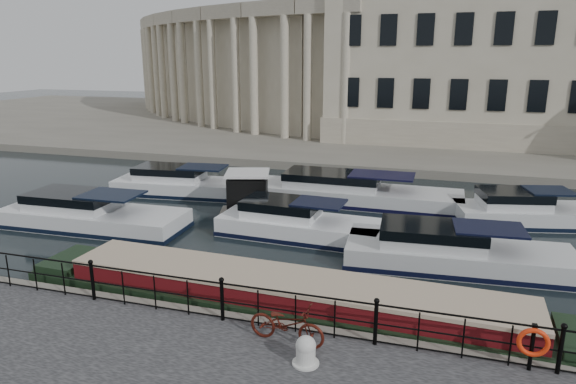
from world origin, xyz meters
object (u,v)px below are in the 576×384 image
object	(u,v)px
life_ring_post	(533,343)
harbour_hut	(248,196)
bicycle	(287,324)
mooring_bollard	(306,351)
narrowboat	(288,304)

from	to	relation	value
life_ring_post	harbour_hut	size ratio (longest dim) A/B	0.35
bicycle	mooring_bollard	xyz separation A→B (m)	(0.67, -0.73, -0.18)
bicycle	mooring_bollard	size ratio (longest dim) A/B	2.79
mooring_bollard	harbour_hut	world-z (taller)	harbour_hut
narrowboat	harbour_hut	size ratio (longest dim) A/B	5.28
life_ring_post	harbour_hut	world-z (taller)	harbour_hut
mooring_bollard	harbour_hut	bearing A→B (deg)	117.09
life_ring_post	bicycle	bearing A→B (deg)	-175.36
mooring_bollard	life_ring_post	bearing A→B (deg)	13.72
life_ring_post	narrowboat	xyz separation A→B (m)	(-6.12, 1.79, -0.89)
bicycle	narrowboat	world-z (taller)	bicycle
life_ring_post	narrowboat	size ratio (longest dim) A/B	0.07
mooring_bollard	narrowboat	distance (m)	3.29
bicycle	harbour_hut	xyz separation A→B (m)	(-5.25, 10.85, -0.11)
bicycle	narrowboat	distance (m)	2.43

